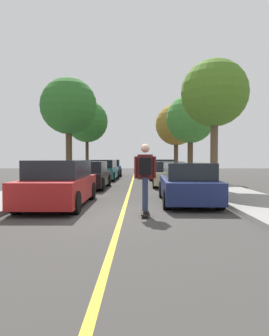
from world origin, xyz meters
TOP-DOWN VIEW (x-y plane):
  - ground at (0.00, 0.00)m, footprint 80.00×80.00m
  - center_line at (0.00, 4.00)m, footprint 0.12×39.20m
  - parked_car_left_nearest at (-2.11, 1.16)m, footprint 1.88×4.45m
  - parked_car_left_near at (-2.11, 6.92)m, footprint 1.96×4.10m
  - parked_car_left_far at (-2.11, 13.14)m, footprint 2.06×4.49m
  - parked_car_left_farthest at (-2.11, 18.61)m, footprint 2.10×4.51m
  - parked_car_right_nearest at (2.11, 1.80)m, footprint 1.89×4.31m
  - parked_car_right_near at (2.11, 8.43)m, footprint 1.95×4.46m
  - parked_car_right_far at (2.11, 13.99)m, footprint 1.92×4.51m
  - parked_car_right_farthest at (2.11, 20.60)m, footprint 2.00×4.23m
  - street_tree_left_nearest at (-3.83, 10.01)m, footprint 3.43×3.43m
  - street_tree_left_near at (-3.83, 16.57)m, footprint 3.43×3.43m
  - street_tree_right_nearest at (3.83, 5.17)m, footprint 3.00×3.00m
  - street_tree_right_near at (3.83, 11.63)m, footprint 3.19×3.19m
  - street_tree_right_far at (3.83, 19.47)m, footprint 3.76×3.76m
  - fire_hydrant at (-3.61, 3.32)m, footprint 0.20×0.20m
  - skateboard at (0.62, -0.61)m, footprint 0.23×0.84m
  - skateboarder at (0.62, -0.65)m, footprint 0.58×0.70m

SIDE VIEW (x-z plane):
  - ground at x=0.00m, z-range 0.00..0.00m
  - center_line at x=0.00m, z-range 0.00..0.01m
  - skateboard at x=0.62m, z-range 0.04..0.14m
  - fire_hydrant at x=-3.61m, z-range 0.14..0.84m
  - parked_car_left_near at x=-2.11m, z-range -0.02..1.36m
  - parked_car_right_near at x=2.11m, z-range -0.01..1.35m
  - parked_car_right_nearest at x=2.11m, z-range -0.01..1.37m
  - parked_car_right_farthest at x=2.11m, z-range -0.02..1.38m
  - parked_car_left_farthest at x=-2.11m, z-range -0.03..1.41m
  - parked_car_left_far at x=-2.11m, z-range -0.01..1.43m
  - parked_car_left_nearest at x=-2.11m, z-range -0.01..1.46m
  - parked_car_right_far at x=2.11m, z-range 0.00..1.46m
  - skateboarder at x=0.62m, z-range 0.23..2.03m
  - street_tree_right_near at x=3.83m, z-range 1.32..6.92m
  - street_tree_right_nearest at x=3.83m, z-range 1.52..7.35m
  - street_tree_left_near at x=-3.83m, z-range 1.49..7.66m
  - street_tree_right_far at x=3.83m, z-range 1.42..7.78m
  - street_tree_left_nearest at x=-3.83m, z-range 1.55..7.86m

